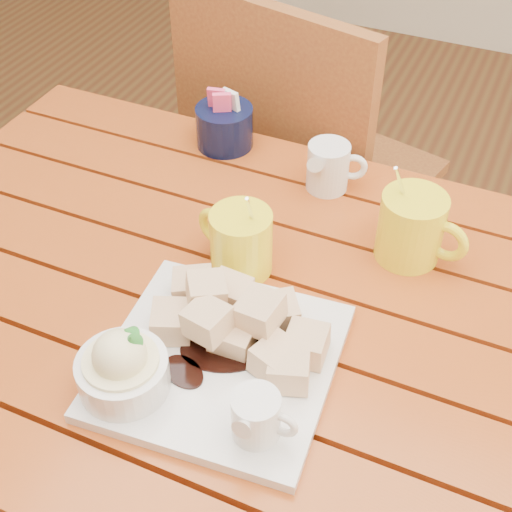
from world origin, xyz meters
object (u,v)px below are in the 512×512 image
at_px(table, 244,348).
at_px(chair_far, 298,171).
at_px(dessert_plate, 202,354).
at_px(coffee_mug_right, 413,227).
at_px(coffee_mug_left, 240,241).

relative_size(table, chair_far, 1.25).
distance_m(table, dessert_plate, 0.20).
bearing_deg(table, chair_far, 103.40).
distance_m(coffee_mug_right, chair_far, 0.59).
relative_size(table, dessert_plate, 3.87).
bearing_deg(coffee_mug_right, table, -125.50).
bearing_deg(dessert_plate, chair_far, 101.48).
distance_m(coffee_mug_left, coffee_mug_right, 0.25).
bearing_deg(coffee_mug_left, coffee_mug_right, 46.96).
relative_size(dessert_plate, coffee_mug_right, 1.92).
relative_size(table, coffee_mug_right, 7.45).
bearing_deg(chair_far, table, 116.67).
xyz_separation_m(coffee_mug_left, coffee_mug_right, (0.22, 0.13, 0.00)).
relative_size(dessert_plate, coffee_mug_left, 2.06).
relative_size(table, coffee_mug_left, 7.99).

